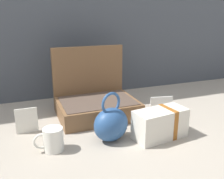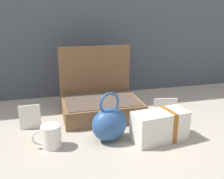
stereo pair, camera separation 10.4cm
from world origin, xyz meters
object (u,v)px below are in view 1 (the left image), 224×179
(open_suitcase, at_px, (96,100))
(cream_toiletry_bag, at_px, (161,124))
(teal_pouch_handbag, at_px, (111,124))
(info_card_left, at_px, (161,108))
(coffee_mug, at_px, (53,139))
(poster_card_right, at_px, (27,121))

(open_suitcase, relative_size, cream_toiletry_bag, 1.64)
(teal_pouch_handbag, relative_size, cream_toiletry_bag, 0.88)
(open_suitcase, relative_size, info_card_left, 3.33)
(cream_toiletry_bag, bearing_deg, teal_pouch_handbag, 165.57)
(info_card_left, bearing_deg, open_suitcase, 157.89)
(cream_toiletry_bag, bearing_deg, open_suitcase, 116.88)
(teal_pouch_handbag, bearing_deg, open_suitcase, 84.59)
(cream_toiletry_bag, bearing_deg, info_card_left, 57.79)
(open_suitcase, xyz_separation_m, teal_pouch_handbag, (-0.03, -0.29, -0.00))
(coffee_mug, height_order, info_card_left, info_card_left)
(cream_toiletry_bag, bearing_deg, coffee_mug, 172.89)
(open_suitcase, xyz_separation_m, cream_toiletry_bag, (0.17, -0.34, -0.01))
(poster_card_right, bearing_deg, teal_pouch_handbag, -31.37)
(coffee_mug, bearing_deg, cream_toiletry_bag, -7.11)
(coffee_mug, bearing_deg, poster_card_right, 113.49)
(open_suitcase, bearing_deg, info_card_left, -33.04)
(teal_pouch_handbag, xyz_separation_m, info_card_left, (0.31, 0.11, -0.01))
(open_suitcase, distance_m, poster_card_right, 0.36)
(coffee_mug, distance_m, info_card_left, 0.55)
(teal_pouch_handbag, relative_size, coffee_mug, 1.83)
(coffee_mug, relative_size, poster_card_right, 1.00)
(coffee_mug, bearing_deg, teal_pouch_handbag, -0.64)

